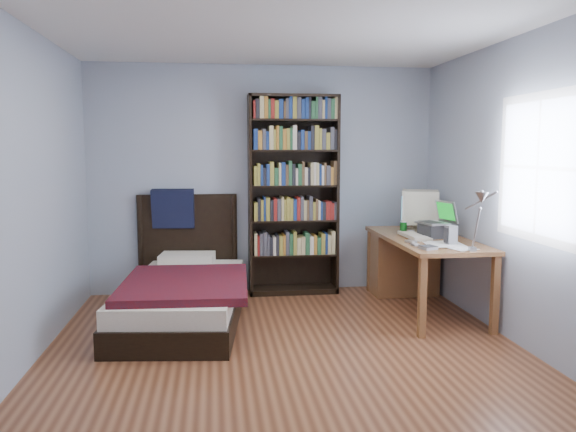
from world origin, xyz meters
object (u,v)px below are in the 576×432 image
Objects in this scene: desk_lamp at (481,204)px; soda_can at (403,228)px; crt_monitor at (419,208)px; laptop at (434,227)px; keyboard at (415,236)px; bookshelf at (293,195)px; bed at (184,291)px; speaker at (451,235)px; desk at (408,259)px.

desk_lamp is 4.37× the size of soda_can.
desk_lamp is (-0.07, -1.52, 0.19)m from crt_monitor.
laptop is 0.78× the size of keyboard.
soda_can is 0.06× the size of bookshelf.
bed is (-2.35, 1.13, -0.91)m from desk_lamp.
crt_monitor is 0.46m from laptop.
bed is (-2.42, 0.06, -0.58)m from laptop.
keyboard is 1.42m from bookshelf.
keyboard is at bearing 108.67° from speaker.
laptop is (0.08, -0.49, 0.41)m from desk.
bed is (-2.42, -0.38, -0.72)m from crt_monitor.
bed is (-2.34, -0.44, -0.16)m from desk.
soda_can is at bearing -120.86° from desk.
bed reaches higher than keyboard.
crt_monitor is at bearing 84.24° from speaker.
crt_monitor is at bearing -18.24° from bookshelf.
laptop is 2.91× the size of soda_can.
soda_can is at bearing 133.07° from laptop.
laptop is 0.34m from soda_can.
crt_monitor is 0.87m from speaker.
crt_monitor is 2.56m from bed.
laptop is at bearing -80.99° from desk.
bed reaches higher than desk.
speaker is 0.70m from soda_can.
laptop is 1.13m from desk_lamp.
speaker is 0.08× the size of bookshelf.
desk is 0.78× the size of bookshelf.
bookshelf is at bearing 34.97° from bed.
laptop is 0.21m from keyboard.
speaker is (0.07, -0.91, 0.40)m from desk.
desk is at bearing 75.11° from keyboard.
keyboard is 0.47m from speaker.
crt_monitor is 0.35m from soda_can.
bed reaches higher than speaker.
laptop is 0.67× the size of desk_lamp.
bed is (-2.19, -0.19, -0.54)m from soda_can.
crt_monitor is 3.93× the size of soda_can.
bookshelf is at bearing 129.71° from speaker.
desk_lamp is at bearing -83.17° from soda_can.
crt_monitor is at bearing 64.09° from keyboard.
crt_monitor reaches higher than bed.
crt_monitor is 1.06× the size of keyboard.
desk is at bearing 90.32° from desk_lamp.
bed is at bearing -169.40° from desk.
laptop is 0.17× the size of bookshelf.
bookshelf is at bearing 121.82° from desk_lamp.
crt_monitor is 0.22× the size of bookshelf.
desk is at bearing 59.14° from soda_can.
crt_monitor is at bearing 9.02° from bed.
desk is 4.68× the size of laptop.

